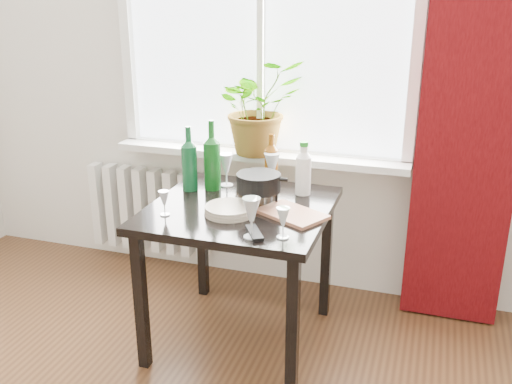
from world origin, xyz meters
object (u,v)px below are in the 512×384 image
(potted_plant, at_px, (258,107))
(wineglass_back_center, at_px, (272,170))
(tv_remote, at_px, (254,233))
(wineglass_front_left, at_px, (164,203))
(table, at_px, (240,223))
(fondue_pot, at_px, (259,190))
(plate_stack, at_px, (230,210))
(wineglass_back_left, at_px, (226,169))
(cutting_board, at_px, (292,214))
(bottle_amber, at_px, (271,160))
(wine_bottle_left, at_px, (189,158))
(cleaning_bottle, at_px, (303,168))
(wineglass_front_right, at_px, (252,218))
(wineglass_far_right, at_px, (283,223))
(radiator, at_px, (149,210))
(wine_bottle_right, at_px, (212,155))

(potted_plant, relative_size, wineglass_back_center, 2.69)
(tv_remote, bearing_deg, wineglass_front_left, 138.41)
(table, distance_m, tv_remote, 0.36)
(wineglass_back_center, distance_m, fondue_pot, 0.27)
(table, height_order, wineglass_back_center, wineglass_back_center)
(wineglass_back_center, height_order, tv_remote, wineglass_back_center)
(plate_stack, distance_m, fondue_pot, 0.18)
(wineglass_back_left, relative_size, cutting_board, 0.59)
(wineglass_back_left, bearing_deg, bottle_amber, 15.92)
(wine_bottle_left, relative_size, bottle_amber, 1.18)
(tv_remote, height_order, cutting_board, same)
(bottle_amber, height_order, wineglass_front_left, bottle_amber)
(wine_bottle_left, height_order, wineglass_back_center, wine_bottle_left)
(table, height_order, wineglass_back_left, wineglass_back_left)
(cleaning_bottle, relative_size, cutting_board, 0.90)
(wineglass_front_right, bearing_deg, table, 116.94)
(wineglass_back_left, height_order, wineglass_front_left, wineglass_back_left)
(wineglass_far_right, distance_m, tv_remote, 0.14)
(bottle_amber, height_order, wineglass_far_right, bottle_amber)
(bottle_amber, bearing_deg, plate_stack, -99.17)
(wineglass_front_left, bearing_deg, tv_remote, -10.23)
(wine_bottle_left, bearing_deg, wineglass_far_right, -35.41)
(table, bearing_deg, wineglass_front_right, -63.06)
(table, xyz_separation_m, fondue_pot, (0.09, 0.02, 0.17))
(wine_bottle_left, bearing_deg, fondue_pot, -16.27)
(wineglass_back_center, bearing_deg, plate_stack, -101.89)
(radiator, distance_m, wineglass_back_center, 1.09)
(wineglass_far_right, relative_size, fondue_pot, 0.57)
(wineglass_front_right, bearing_deg, cutting_board, 71.10)
(fondue_pot, bearing_deg, potted_plant, 130.24)
(wineglass_far_right, bearing_deg, wine_bottle_left, 144.59)
(wine_bottle_right, height_order, fondue_pot, wine_bottle_right)
(radiator, xyz_separation_m, wine_bottle_right, (0.63, -0.44, 0.55))
(cleaning_bottle, bearing_deg, wineglass_far_right, -85.08)
(bottle_amber, relative_size, cleaning_bottle, 1.06)
(wine_bottle_left, relative_size, tv_remote, 2.17)
(table, relative_size, wineglass_front_left, 7.10)
(wine_bottle_left, distance_m, cutting_board, 0.64)
(radiator, xyz_separation_m, tv_remote, (1.02, -0.93, 0.37))
(wineglass_far_right, bearing_deg, wineglass_back_left, 129.68)
(wine_bottle_right, xyz_separation_m, cleaning_bottle, (0.47, 0.07, -0.05))
(plate_stack, bearing_deg, cutting_board, 13.38)
(wine_bottle_right, bearing_deg, fondue_pot, -28.68)
(wineglass_far_right, height_order, cutting_board, wineglass_far_right)
(wineglass_far_right, xyz_separation_m, plate_stack, (-0.31, 0.19, -0.05))
(cutting_board, bearing_deg, radiator, 148.90)
(wineglass_front_right, relative_size, wineglass_back_center, 0.92)
(potted_plant, relative_size, wineglass_front_right, 2.92)
(wine_bottle_right, distance_m, wineglass_back_center, 0.32)
(wineglass_far_right, relative_size, wineglass_back_left, 0.77)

